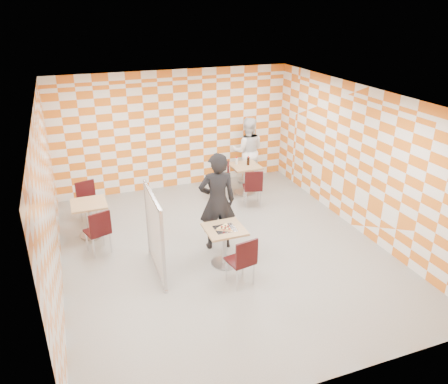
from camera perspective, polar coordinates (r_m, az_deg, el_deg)
name	(u,v)px	position (r m, az deg, el deg)	size (l,w,h in m)	color
room_shell	(213,170)	(8.48, -1.44, 2.95)	(7.00, 7.00, 7.00)	#959690
main_table	(225,240)	(8.00, 0.08, -6.27)	(0.70, 0.70, 0.75)	tan
second_table	(245,174)	(10.97, 2.76, 2.34)	(0.70, 0.70, 0.75)	tan
empty_table	(90,214)	(9.36, -17.09, -2.71)	(0.70, 0.70, 0.75)	tan
chair_main_front	(243,258)	(7.41, 2.52, -8.66)	(0.49, 0.50, 0.92)	black
chair_second_front	(253,185)	(10.23, 3.81, 0.89)	(0.52, 0.53, 0.92)	black
chair_second_side	(224,178)	(10.63, -0.02, 1.85)	(0.56, 0.55, 0.92)	black
chair_empty_near	(99,229)	(8.62, -16.05, -4.66)	(0.53, 0.54, 0.92)	black
chair_empty_far	(88,199)	(9.97, -17.34, -0.85)	(0.52, 0.53, 0.92)	black
partition	(155,234)	(7.73, -9.03, -5.38)	(0.08, 1.38, 1.55)	white
man_dark	(217,202)	(8.35, -0.89, -1.27)	(0.72, 0.47, 1.96)	black
man_white	(248,151)	(11.51, 3.09, 5.39)	(0.86, 0.67, 1.78)	white
pizza_on_foil	(225,228)	(7.86, 0.12, -4.69)	(0.40, 0.40, 0.04)	silver
sport_bottle	(236,161)	(10.91, 1.64, 4.08)	(0.06, 0.06, 0.20)	white
soda_bottle	(248,161)	(10.88, 3.19, 4.07)	(0.07, 0.07, 0.23)	black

